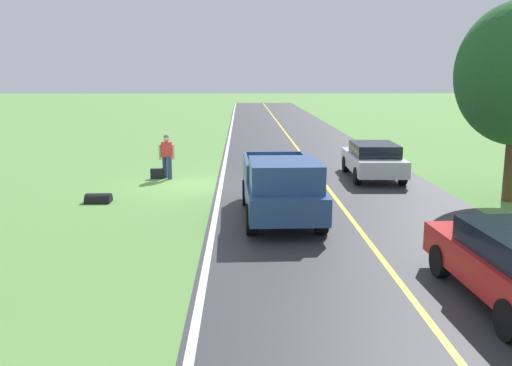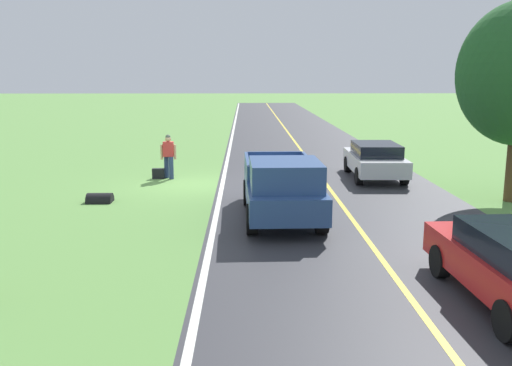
{
  "view_description": "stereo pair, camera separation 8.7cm",
  "coord_description": "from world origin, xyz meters",
  "px_view_note": "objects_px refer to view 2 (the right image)",
  "views": [
    {
      "loc": [
        -1.87,
        20.54,
        4.07
      ],
      "look_at": [
        -2.21,
        7.89,
        1.59
      ],
      "focal_mm": 39.14,
      "sensor_mm": 36.0,
      "label": 1
    },
    {
      "loc": [
        -1.96,
        20.54,
        4.07
      ],
      "look_at": [
        -2.21,
        7.89,
        1.59
      ],
      "focal_mm": 39.14,
      "sensor_mm": 36.0,
      "label": 2
    }
  ],
  "objects_px": {
    "suitcase_carried": "(158,174)",
    "sedan_near_oncoming": "(375,159)",
    "pickup_truck_passing": "(282,186)",
    "hitchhiker_walking": "(169,154)"
  },
  "relations": [
    {
      "from": "suitcase_carried",
      "to": "pickup_truck_passing",
      "type": "relative_size",
      "value": 0.08
    },
    {
      "from": "pickup_truck_passing",
      "to": "sedan_near_oncoming",
      "type": "distance_m",
      "value": 7.55
    },
    {
      "from": "hitchhiker_walking",
      "to": "sedan_near_oncoming",
      "type": "height_order",
      "value": "hitchhiker_walking"
    },
    {
      "from": "hitchhiker_walking",
      "to": "sedan_near_oncoming",
      "type": "distance_m",
      "value": 8.16
    },
    {
      "from": "hitchhiker_walking",
      "to": "suitcase_carried",
      "type": "relative_size",
      "value": 3.8
    },
    {
      "from": "suitcase_carried",
      "to": "sedan_near_oncoming",
      "type": "height_order",
      "value": "sedan_near_oncoming"
    },
    {
      "from": "pickup_truck_passing",
      "to": "sedan_near_oncoming",
      "type": "bearing_deg",
      "value": -122.83
    },
    {
      "from": "sedan_near_oncoming",
      "to": "hitchhiker_walking",
      "type": "bearing_deg",
      "value": -0.97
    },
    {
      "from": "suitcase_carried",
      "to": "pickup_truck_passing",
      "type": "distance_m",
      "value": 7.85
    },
    {
      "from": "hitchhiker_walking",
      "to": "suitcase_carried",
      "type": "xyz_separation_m",
      "value": [
        0.42,
        0.08,
        -0.78
      ]
    }
  ]
}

